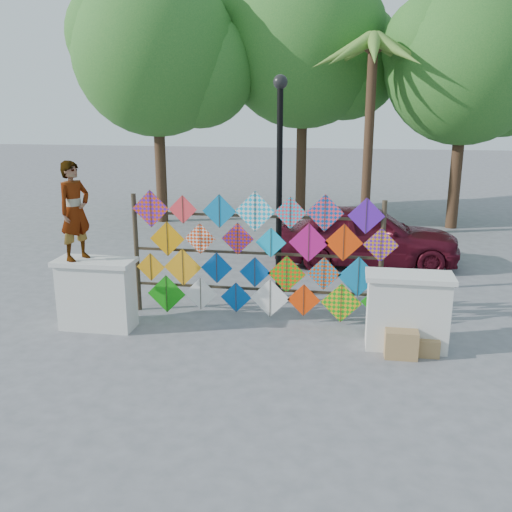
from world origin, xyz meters
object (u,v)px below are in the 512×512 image
(vendor_woman, at_px, (75,211))
(sedan, at_px, (367,235))
(kite_rack, at_px, (260,257))
(lamppost, at_px, (279,168))

(vendor_woman, bearing_deg, sedan, -22.70)
(kite_rack, bearing_deg, vendor_woman, -163.31)
(kite_rack, distance_m, lamppost, 1.96)
(sedan, relative_size, lamppost, 1.00)
(lamppost, bearing_deg, vendor_woman, -146.20)
(sedan, bearing_deg, lamppost, 143.04)
(kite_rack, relative_size, lamppost, 1.11)
(lamppost, bearing_deg, sedan, 55.75)
(vendor_woman, distance_m, lamppost, 3.99)
(vendor_woman, bearing_deg, kite_rack, -49.81)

